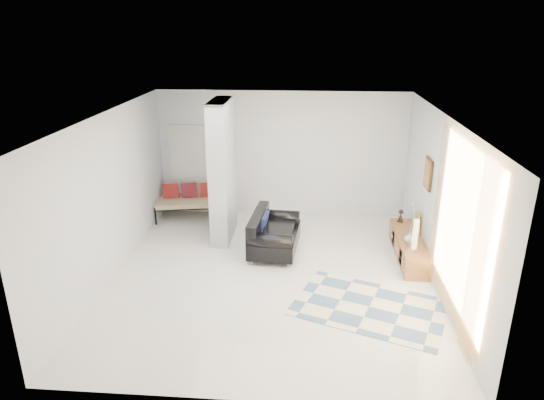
{
  "coord_description": "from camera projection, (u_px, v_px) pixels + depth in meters",
  "views": [
    {
      "loc": [
        0.59,
        -7.48,
        4.17
      ],
      "look_at": [
        -0.03,
        0.6,
        1.19
      ],
      "focal_mm": 32.0,
      "sensor_mm": 36.0,
      "label": 1
    }
  ],
  "objects": [
    {
      "name": "partition_column",
      "position": [
        222.0,
        171.0,
        9.57
      ],
      "size": [
        0.35,
        1.2,
        2.8
      ],
      "primitive_type": "cube",
      "color": "#ABB0B2",
      "rests_on": "floor"
    },
    {
      "name": "hallway_door",
      "position": [
        190.0,
        169.0,
        11.05
      ],
      "size": [
        0.85,
        0.06,
        2.04
      ],
      "primitive_type": "cube",
      "color": "silver",
      "rests_on": "floor"
    },
    {
      "name": "area_rug",
      "position": [
        369.0,
        307.0,
        7.54
      ],
      "size": [
        2.64,
        2.21,
        0.01
      ],
      "primitive_type": "cube",
      "rotation": [
        0.0,
        0.0,
        -0.37
      ],
      "color": "beige",
      "rests_on": "floor"
    },
    {
      "name": "wall_left",
      "position": [
        110.0,
        196.0,
        8.2
      ],
      "size": [
        0.0,
        6.0,
        6.0
      ],
      "primitive_type": "plane",
      "rotation": [
        1.57,
        0.0,
        1.57
      ],
      "color": "silver",
      "rests_on": "ground"
    },
    {
      "name": "wall_front",
      "position": [
        249.0,
        297.0,
        5.19
      ],
      "size": [
        6.0,
        0.0,
        6.0
      ],
      "primitive_type": "plane",
      "rotation": [
        -1.57,
        0.0,
        0.0
      ],
      "color": "silver",
      "rests_on": "ground"
    },
    {
      "name": "media_console",
      "position": [
        409.0,
        247.0,
        9.1
      ],
      "size": [
        0.45,
        1.88,
        0.8
      ],
      "color": "brown",
      "rests_on": "floor"
    },
    {
      "name": "wall_back",
      "position": [
        282.0,
        154.0,
        10.8
      ],
      "size": [
        6.0,
        0.0,
        6.0
      ],
      "primitive_type": "plane",
      "rotation": [
        1.57,
        0.0,
        0.0
      ],
      "color": "silver",
      "rests_on": "ground"
    },
    {
      "name": "cylinder_lamp",
      "position": [
        415.0,
        234.0,
        8.49
      ],
      "size": [
        0.1,
        0.1,
        0.55
      ],
      "primitive_type": "cylinder",
      "color": "white",
      "rests_on": "media_console"
    },
    {
      "name": "curtain",
      "position": [
        457.0,
        231.0,
        6.71
      ],
      "size": [
        0.0,
        2.55,
        2.55
      ],
      "primitive_type": "plane",
      "rotation": [
        1.57,
        0.0,
        1.57
      ],
      "color": "gold",
      "rests_on": "wall_right"
    },
    {
      "name": "floor",
      "position": [
        271.0,
        276.0,
        8.48
      ],
      "size": [
        6.0,
        6.0,
        0.0
      ],
      "primitive_type": "plane",
      "color": "silver",
      "rests_on": "ground"
    },
    {
      "name": "ceiling",
      "position": [
        271.0,
        116.0,
        7.51
      ],
      "size": [
        6.0,
        6.0,
        0.0
      ],
      "primitive_type": "plane",
      "rotation": [
        3.14,
        0.0,
        0.0
      ],
      "color": "white",
      "rests_on": "wall_back"
    },
    {
      "name": "loveseat",
      "position": [
        272.0,
        234.0,
        9.28
      ],
      "size": [
        0.96,
        1.52,
        0.76
      ],
      "rotation": [
        0.0,
        0.0,
        -0.08
      ],
      "color": "silver",
      "rests_on": "floor"
    },
    {
      "name": "daybed",
      "position": [
        195.0,
        200.0,
        10.91
      ],
      "size": [
        1.88,
        1.06,
        0.77
      ],
      "rotation": [
        0.0,
        0.0,
        0.18
      ],
      "color": "black",
      "rests_on": "floor"
    },
    {
      "name": "bronze_figurine",
      "position": [
        401.0,
        216.0,
        9.7
      ],
      "size": [
        0.14,
        0.14,
        0.25
      ],
      "primitive_type": null,
      "rotation": [
        0.0,
        0.0,
        0.13
      ],
      "color": "black",
      "rests_on": "media_console"
    },
    {
      "name": "wall_art",
      "position": [
        428.0,
        174.0,
        8.58
      ],
      "size": [
        0.04,
        0.45,
        0.55
      ],
      "primitive_type": "cube",
      "color": "#3C2710",
      "rests_on": "wall_right"
    },
    {
      "name": "vase",
      "position": [
        410.0,
        238.0,
        8.79
      ],
      "size": [
        0.2,
        0.2,
        0.2
      ],
      "primitive_type": "imported",
      "rotation": [
        0.0,
        0.0,
        0.06
      ],
      "color": "silver",
      "rests_on": "media_console"
    },
    {
      "name": "wall_right",
      "position": [
        441.0,
        205.0,
        7.8
      ],
      "size": [
        0.0,
        6.0,
        6.0
      ],
      "primitive_type": "plane",
      "rotation": [
        1.57,
        0.0,
        -1.57
      ],
      "color": "silver",
      "rests_on": "ground"
    }
  ]
}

